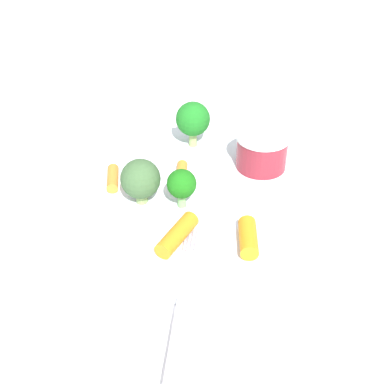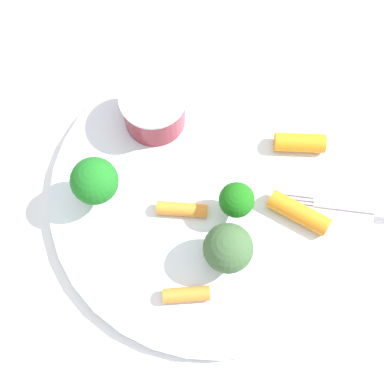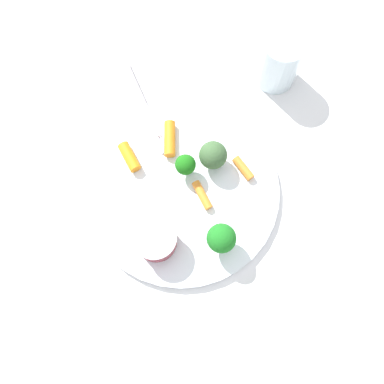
{
  "view_description": "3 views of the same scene",
  "coord_description": "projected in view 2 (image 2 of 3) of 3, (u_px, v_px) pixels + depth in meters",
  "views": [
    {
      "loc": [
        0.34,
        0.29,
        0.35
      ],
      "look_at": [
        0.01,
        -0.0,
        0.02
      ],
      "focal_mm": 51.04,
      "sensor_mm": 36.0,
      "label": 1
    },
    {
      "loc": [
        0.1,
        -0.13,
        0.45
      ],
      "look_at": [
        -0.01,
        -0.01,
        0.02
      ],
      "focal_mm": 51.0,
      "sensor_mm": 36.0,
      "label": 2
    },
    {
      "loc": [
        -0.17,
        -0.05,
        0.56
      ],
      "look_at": [
        -0.01,
        -0.02,
        0.02
      ],
      "focal_mm": 38.26,
      "sensor_mm": 36.0,
      "label": 3
    }
  ],
  "objects": [
    {
      "name": "broccoli_floret_1",
      "position": [
        228.0,
        248.0,
        0.42
      ],
      "size": [
        0.04,
        0.04,
        0.05
      ],
      "color": "#88A95E",
      "rests_on": "plate"
    },
    {
      "name": "carrot_stick_1",
      "position": [
        186.0,
        295.0,
        0.43
      ],
      "size": [
        0.03,
        0.04,
        0.01
      ],
      "primitive_type": "cylinder",
      "rotation": [
        1.57,
        0.0,
        5.53
      ],
      "color": "orange",
      "rests_on": "plate"
    },
    {
      "name": "broccoli_floret_2",
      "position": [
        95.0,
        181.0,
        0.43
      ],
      "size": [
        0.04,
        0.04,
        0.05
      ],
      "color": "#94B664",
      "rests_on": "plate"
    },
    {
      "name": "carrot_stick_2",
      "position": [
        300.0,
        143.0,
        0.47
      ],
      "size": [
        0.04,
        0.04,
        0.02
      ],
      "primitive_type": "cylinder",
      "rotation": [
        1.57,
        0.0,
        5.41
      ],
      "color": "orange",
      "rests_on": "plate"
    },
    {
      "name": "sauce_cup",
      "position": [
        154.0,
        109.0,
        0.47
      ],
      "size": [
        0.06,
        0.06,
        0.04
      ],
      "color": "maroon",
      "rests_on": "plate"
    },
    {
      "name": "carrot_stick_0",
      "position": [
        182.0,
        209.0,
        0.45
      ],
      "size": [
        0.04,
        0.04,
        0.01
      ],
      "primitive_type": "cylinder",
      "rotation": [
        1.57,
        0.0,
        5.38
      ],
      "color": "orange",
      "rests_on": "plate"
    },
    {
      "name": "broccoli_floret_0",
      "position": [
        236.0,
        201.0,
        0.44
      ],
      "size": [
        0.03,
        0.03,
        0.04
      ],
      "color": "#7FBD6E",
      "rests_on": "plate"
    },
    {
      "name": "fork",
      "position": [
        381.0,
        211.0,
        0.46
      ],
      "size": [
        0.15,
        0.11,
        0.0
      ],
      "color": "#B9ACB7",
      "rests_on": "plate"
    },
    {
      "name": "ground_plane",
      "position": [
        211.0,
        196.0,
        0.48
      ],
      "size": [
        2.4,
        2.4,
        0.0
      ],
      "primitive_type": "plane",
      "color": "silver"
    },
    {
      "name": "plate",
      "position": [
        211.0,
        193.0,
        0.47
      ],
      "size": [
        0.28,
        0.28,
        0.01
      ],
      "primitive_type": "cylinder",
      "color": "white",
      "rests_on": "ground_plane"
    },
    {
      "name": "carrot_stick_3",
      "position": [
        299.0,
        213.0,
        0.45
      ],
      "size": [
        0.05,
        0.03,
        0.02
      ],
      "primitive_type": "cylinder",
      "rotation": [
        1.57,
        0.0,
        4.93
      ],
      "color": "orange",
      "rests_on": "plate"
    }
  ]
}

